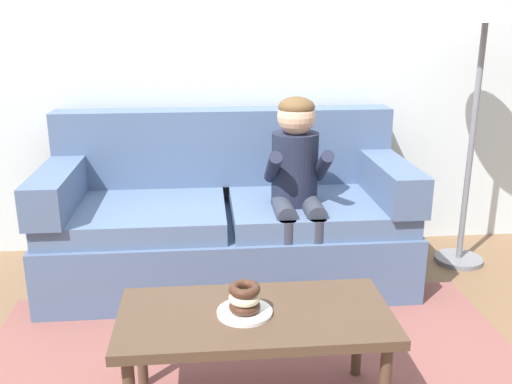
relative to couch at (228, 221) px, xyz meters
The scene contains 11 objects.
ground 0.92m from the couch, 85.55° to the right, with size 10.00×10.00×0.00m, color brown.
wall_back 1.19m from the couch, 83.12° to the left, with size 8.00×0.10×2.80m, color silver.
area_rug 1.15m from the couch, 86.56° to the right, with size 2.48×1.71×0.01m, color brown.
couch is the anchor object (origin of this frame).
coffee_table 1.27m from the couch, 87.76° to the right, with size 1.04×0.50×0.44m.
person_child 0.54m from the couch, 29.25° to the right, with size 0.34×0.58×1.10m.
plate 1.27m from the couch, 89.59° to the right, with size 0.21×0.21×0.01m, color white.
donut 1.28m from the couch, 89.59° to the right, with size 0.12×0.12×0.04m, color #422619.
donut_second 1.28m from the couch, 89.59° to the right, with size 0.12×0.12×0.04m, color beige.
donut_third 1.29m from the couch, 89.59° to the right, with size 0.12×0.12×0.04m, color #422619.
floor_lamp 1.87m from the couch, ahead, with size 0.41×0.41×1.74m.
Camera 1 is at (-0.19, -2.33, 1.52)m, focal length 40.01 mm.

